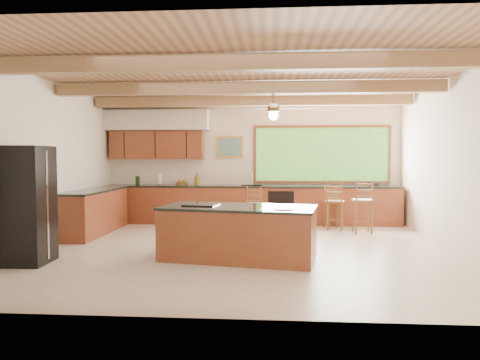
{
  "coord_description": "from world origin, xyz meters",
  "views": [
    {
      "loc": [
        0.43,
        -7.37,
        1.59
      ],
      "look_at": [
        -0.13,
        0.8,
        1.16
      ],
      "focal_mm": 32.0,
      "sensor_mm": 36.0,
      "label": 1
    }
  ],
  "objects": [
    {
      "name": "ground",
      "position": [
        0.0,
        0.0,
        0.0
      ],
      "size": [
        7.2,
        7.2,
        0.0
      ],
      "primitive_type": "plane",
      "color": "beige",
      "rests_on": "ground"
    },
    {
      "name": "room_shell",
      "position": [
        -0.17,
        0.65,
        2.21
      ],
      "size": [
        7.27,
        6.54,
        3.02
      ],
      "color": "silver",
      "rests_on": "ground"
    },
    {
      "name": "counter_run",
      "position": [
        -0.82,
        2.52,
        0.46
      ],
      "size": [
        7.12,
        3.1,
        1.26
      ],
      "color": "brown",
      "rests_on": "ground"
    },
    {
      "name": "island",
      "position": [
        -0.05,
        -0.72,
        0.42
      ],
      "size": [
        2.53,
        1.51,
        0.85
      ],
      "rotation": [
        0.0,
        0.0,
        -0.17
      ],
      "color": "brown",
      "rests_on": "ground"
    },
    {
      "name": "refrigerator",
      "position": [
        -3.22,
        -1.24,
        0.88
      ],
      "size": [
        0.71,
        0.69,
        1.76
      ],
      "rotation": [
        0.0,
        0.0,
        0.04
      ],
      "color": "black",
      "rests_on": "ground"
    },
    {
      "name": "bar_stool_a",
      "position": [
        0.13,
        1.59,
        0.59
      ],
      "size": [
        0.4,
        0.4,
        1.0
      ],
      "rotation": [
        0.0,
        0.0,
        -0.12
      ],
      "color": "brown",
      "rests_on": "ground"
    },
    {
      "name": "bar_stool_b",
      "position": [
        1.87,
        2.0,
        0.62
      ],
      "size": [
        0.46,
        0.46,
        1.05
      ],
      "rotation": [
        0.0,
        0.0,
        -0.26
      ],
      "color": "brown",
      "rests_on": "ground"
    },
    {
      "name": "bar_stool_c",
      "position": [
        1.85,
        2.4,
        0.56
      ],
      "size": [
        0.42,
        0.42,
        0.94
      ],
      "rotation": [
        0.0,
        0.0,
        -0.31
      ],
      "color": "brown",
      "rests_on": "ground"
    },
    {
      "name": "bar_stool_d",
      "position": [
        2.39,
        1.71,
        0.68
      ],
      "size": [
        0.42,
        0.42,
        1.14
      ],
      "rotation": [
        0.0,
        0.0,
        -0.02
      ],
      "color": "brown",
      "rests_on": "ground"
    }
  ]
}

